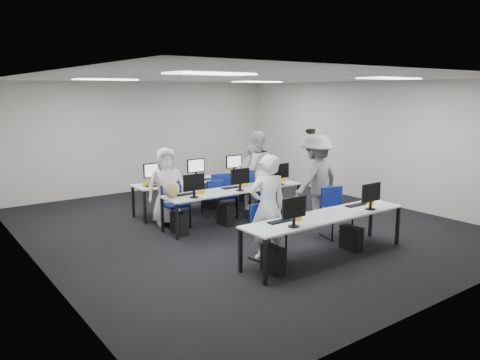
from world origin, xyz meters
TOP-DOWN VIEW (x-y plane):
  - room at (0.00, 0.00)m, footprint 9.00×9.02m
  - ceiling_panels at (0.00, 0.00)m, footprint 5.20×4.60m
  - desk_front at (0.00, -2.40)m, footprint 3.20×0.70m
  - desk_mid at (0.00, 0.20)m, footprint 3.20×0.70m
  - desk_back at (0.00, 1.60)m, footprint 3.20×0.70m
  - equipment_front at (-0.19, -2.42)m, footprint 2.51×0.41m
  - equipment_mid at (-0.19, 0.18)m, footprint 2.91×0.41m
  - equipment_back at (0.19, 1.62)m, footprint 2.91×0.41m
  - chair_0 at (-0.84, -1.89)m, footprint 0.51×0.55m
  - chair_1 at (0.98, -1.74)m, footprint 0.59×0.62m
  - chair_2 at (-1.16, 0.68)m, footprint 0.46×0.50m
  - chair_3 at (0.07, 0.71)m, footprint 0.56×0.60m
  - chair_4 at (1.02, 0.66)m, footprint 0.45×0.49m
  - chair_5 at (-1.10, 1.05)m, footprint 0.45×0.48m
  - chair_6 at (-0.06, 0.97)m, footprint 0.50×0.53m
  - chair_7 at (0.93, 0.95)m, footprint 0.55×0.58m
  - handbag at (-1.45, 0.27)m, footprint 0.44×0.36m
  - student_0 at (-0.82, -1.85)m, footprint 0.73×0.57m
  - student_1 at (1.12, 0.92)m, footprint 1.05×0.92m
  - student_2 at (-1.20, 0.97)m, footprint 0.90×0.72m
  - student_3 at (0.95, 0.88)m, footprint 0.98×0.58m
  - photographer at (1.33, -0.85)m, footprint 1.28×0.82m
  - dslr_camera at (1.31, -0.67)m, footprint 0.16×0.19m

SIDE VIEW (x-z plane):
  - chair_5 at x=-1.10m, z-range -0.15..0.68m
  - chair_6 at x=-0.06m, z-range -0.15..0.68m
  - chair_2 at x=-1.16m, z-range -0.17..0.75m
  - chair_4 at x=1.02m, z-range -0.17..0.75m
  - chair_0 at x=-0.84m, z-range -0.17..0.75m
  - chair_1 at x=0.98m, z-range -0.17..0.77m
  - chair_3 at x=0.07m, z-range -0.17..0.77m
  - chair_7 at x=0.93m, z-range -0.18..0.77m
  - equipment_mid at x=-0.19m, z-range -0.24..0.95m
  - equipment_back at x=0.19m, z-range -0.24..0.95m
  - equipment_front at x=-0.19m, z-range -0.24..0.95m
  - desk_front at x=0.00m, z-range 0.32..1.05m
  - desk_mid at x=0.00m, z-range 0.32..1.05m
  - desk_back at x=0.00m, z-range 0.32..1.05m
  - student_3 at x=0.95m, z-range 0.00..1.57m
  - student_2 at x=-1.20m, z-range 0.00..1.62m
  - student_0 at x=-0.82m, z-range 0.00..1.75m
  - handbag at x=-1.45m, z-range 0.73..1.04m
  - student_1 at x=1.12m, z-range 0.00..1.84m
  - photographer at x=1.33m, z-range 0.00..1.87m
  - room at x=0.00m, z-range 0.00..3.00m
  - dslr_camera at x=1.31m, z-range 1.88..1.98m
  - ceiling_panels at x=0.00m, z-range 2.98..2.99m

